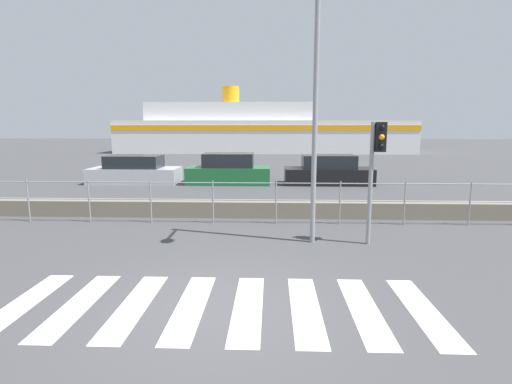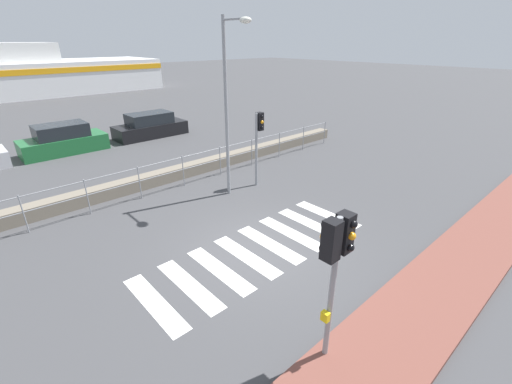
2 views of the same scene
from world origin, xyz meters
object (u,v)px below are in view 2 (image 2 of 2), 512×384
(parked_car_green, at_px, (63,141))
(parked_car_black, at_px, (150,126))
(traffic_light_near, at_px, (336,253))
(streetlamp, at_px, (230,91))
(traffic_light_far, at_px, (259,133))

(parked_car_green, distance_m, parked_car_black, 4.84)
(traffic_light_near, distance_m, streetlamp, 7.69)
(streetlamp, xyz_separation_m, parked_car_green, (-3.09, 10.10, -3.17))
(traffic_light_near, height_order, streetlamp, streetlamp)
(streetlamp, bearing_deg, parked_car_black, 80.17)
(parked_car_green, bearing_deg, traffic_light_far, -65.60)
(traffic_light_near, bearing_deg, parked_car_black, 73.33)
(parked_car_black, bearing_deg, parked_car_green, 180.00)
(parked_car_green, bearing_deg, streetlamp, -72.99)
(traffic_light_far, relative_size, streetlamp, 0.47)
(parked_car_green, relative_size, parked_car_black, 0.96)
(traffic_light_far, bearing_deg, parked_car_green, 114.40)
(streetlamp, bearing_deg, parked_car_green, 107.01)
(traffic_light_far, distance_m, parked_car_green, 11.03)
(traffic_light_near, bearing_deg, parked_car_green, 89.27)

